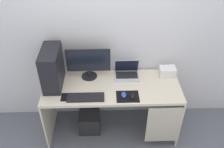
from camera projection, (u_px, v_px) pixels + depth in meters
The scene contains 13 objects.
ground_plane at pixel (112, 128), 3.43m from camera, with size 8.00×8.00×0.00m, color slate.
wall_back at pixel (111, 32), 2.93m from camera, with size 4.00×0.05×2.60m.
desk at pixel (114, 95), 3.04m from camera, with size 1.65×0.65×0.77m.
pc_tower at pixel (52, 68), 2.85m from camera, with size 0.20×0.45×0.47m, color black.
monitor at pixel (88, 63), 2.97m from camera, with size 0.53×0.19×0.41m.
laptop at pixel (127, 73), 3.10m from camera, with size 0.31×0.23×0.22m.
projector at pixel (167, 71), 3.10m from camera, with size 0.20×0.14×0.11m, color white.
keyboard at pixel (86, 97), 2.78m from camera, with size 0.42×0.14×0.02m, color black.
mousepad at pixel (128, 97), 2.81m from camera, with size 0.26×0.20×0.01m, color black.
mouse_left at pixel (124, 95), 2.80m from camera, with size 0.06×0.10×0.03m, color #2D51B2.
mouse_right at pixel (132, 96), 2.79m from camera, with size 0.06×0.10×0.03m, color black.
cell_phone at pixel (64, 97), 2.80m from camera, with size 0.07×0.13×0.01m, color black.
subwoofer at pixel (90, 121), 3.35m from camera, with size 0.28×0.28×0.28m, color #232326.
Camera 1 is at (-0.07, -2.27, 2.68)m, focal length 39.52 mm.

